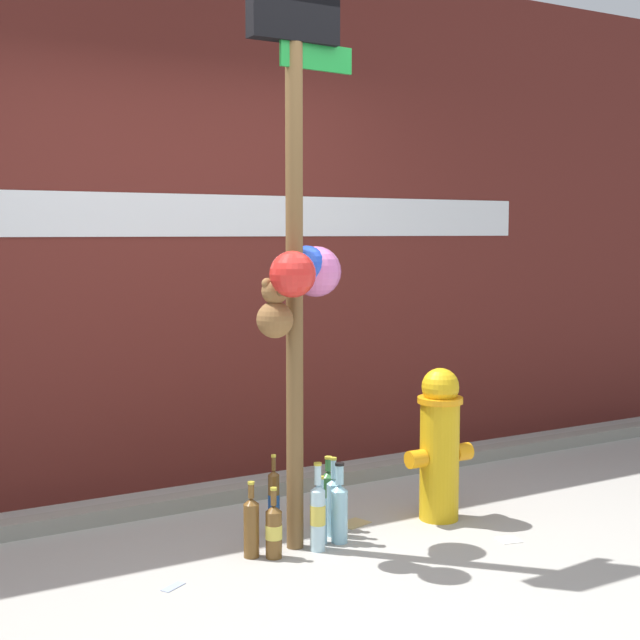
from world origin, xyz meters
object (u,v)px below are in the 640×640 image
at_px(bottle_2, 318,515).
at_px(memorial_post, 298,223).
at_px(bottle_5, 274,502).
at_px(bottle_6, 251,526).
at_px(bottle_4, 321,516).
at_px(bottle_7, 274,530).
at_px(bottle_1, 333,505).
at_px(bottle_0, 340,510).
at_px(fire_hydrant, 440,443).
at_px(bottle_3, 328,498).

bearing_deg(bottle_2, memorial_post, 121.34).
height_order(bottle_5, bottle_6, bottle_5).
distance_m(bottle_4, bottle_5, 0.27).
height_order(bottle_5, bottle_7, bottle_5).
relative_size(bottle_1, bottle_6, 1.11).
distance_m(memorial_post, bottle_2, 1.36).
relative_size(bottle_6, bottle_7, 1.08).
xyz_separation_m(bottle_0, bottle_1, (0.03, 0.10, -0.01)).
bearing_deg(bottle_4, bottle_1, 30.55).
bearing_deg(bottle_1, bottle_6, -172.55).
relative_size(bottle_0, bottle_2, 0.93).
relative_size(memorial_post, bottle_1, 6.89).
distance_m(bottle_0, bottle_6, 0.45).
xyz_separation_m(memorial_post, bottle_5, (-0.02, 0.23, -1.36)).
relative_size(memorial_post, bottle_0, 6.91).
xyz_separation_m(bottle_0, bottle_4, (-0.08, 0.03, -0.03)).
height_order(memorial_post, bottle_7, memorial_post).
bearing_deg(bottle_5, bottle_2, -77.92).
distance_m(fire_hydrant, bottle_0, 0.68).
relative_size(bottle_4, bottle_6, 0.93).
bearing_deg(bottle_5, memorial_post, -86.21).
xyz_separation_m(bottle_1, bottle_2, (-0.17, -0.14, 0.02)).
height_order(bottle_3, bottle_7, bottle_3).
height_order(bottle_3, bottle_4, bottle_3).
bearing_deg(fire_hydrant, bottle_2, -173.74).
height_order(fire_hydrant, bottle_3, fire_hydrant).
xyz_separation_m(memorial_post, bottle_3, (0.25, 0.15, -1.37)).
height_order(fire_hydrant, bottle_4, fire_hydrant).
distance_m(fire_hydrant, bottle_4, 0.76).
bearing_deg(bottle_0, memorial_post, 167.63).
xyz_separation_m(bottle_3, bottle_6, (-0.51, -0.16, -0.01)).
bearing_deg(fire_hydrant, bottle_7, -176.19).
relative_size(bottle_2, bottle_3, 1.13).
distance_m(bottle_2, bottle_6, 0.32).
distance_m(bottle_2, bottle_4, 0.11).
bearing_deg(bottle_4, bottle_5, 118.33).
xyz_separation_m(fire_hydrant, bottle_7, (-1.00, -0.07, -0.27)).
height_order(bottle_0, bottle_1, bottle_1).
distance_m(bottle_0, bottle_4, 0.09).
bearing_deg(memorial_post, bottle_1, 13.95).
bearing_deg(bottle_7, fire_hydrant, 3.81).
bearing_deg(bottle_6, bottle_5, 44.71).
xyz_separation_m(bottle_0, bottle_5, (-0.21, 0.27, 0.00)).
relative_size(memorial_post, bottle_4, 8.19).
bearing_deg(bottle_4, bottle_6, 179.56).
relative_size(memorial_post, bottle_7, 8.19).
bearing_deg(bottle_1, bottle_7, -162.68).
bearing_deg(fire_hydrant, bottle_1, 174.70).
distance_m(bottle_3, bottle_5, 0.28).
height_order(bottle_2, bottle_7, bottle_2).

